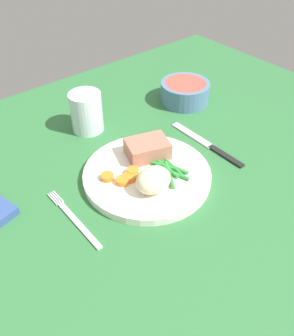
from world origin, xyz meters
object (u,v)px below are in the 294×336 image
(knife, at_px, (208,145))
(water_glass, at_px, (87,115))
(salad_bowl, at_px, (185,91))
(fork, at_px, (74,219))
(meat_portion, at_px, (147,149))
(dinner_plate, at_px, (147,175))

(knife, relative_size, water_glass, 2.23)
(water_glass, distance_m, salad_bowl, 0.27)
(knife, relative_size, salad_bowl, 1.65)
(knife, bearing_deg, fork, 179.74)
(fork, height_order, water_glass, water_glass)
(fork, distance_m, salad_bowl, 0.47)
(meat_portion, xyz_separation_m, salad_bowl, (0.23, 0.13, -0.00))
(dinner_plate, bearing_deg, knife, -0.95)
(salad_bowl, bearing_deg, fork, -158.44)
(knife, bearing_deg, meat_portion, 162.66)
(knife, height_order, water_glass, water_glass)
(dinner_plate, distance_m, water_glass, 0.22)
(meat_portion, relative_size, water_glass, 0.91)
(dinner_plate, height_order, water_glass, water_glass)
(dinner_plate, xyz_separation_m, knife, (0.17, -0.00, -0.01))
(knife, height_order, salad_bowl, salad_bowl)
(dinner_plate, bearing_deg, meat_portion, 49.40)
(knife, xyz_separation_m, salad_bowl, (0.09, 0.17, 0.03))
(dinner_plate, height_order, salad_bowl, salad_bowl)
(meat_portion, distance_m, salad_bowl, 0.27)
(meat_portion, bearing_deg, fork, -168.24)
(dinner_plate, relative_size, fork, 1.51)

